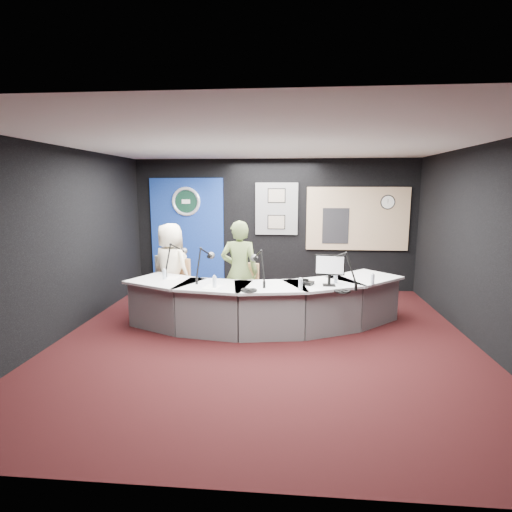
# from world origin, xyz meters

# --- Properties ---
(ground) EXTENTS (6.00, 6.00, 0.00)m
(ground) POSITION_xyz_m (0.00, 0.00, 0.00)
(ground) COLOR black
(ground) RESTS_ON ground
(ceiling) EXTENTS (6.00, 6.00, 0.02)m
(ceiling) POSITION_xyz_m (0.00, 0.00, 2.80)
(ceiling) COLOR silver
(ceiling) RESTS_ON ground
(wall_back) EXTENTS (6.00, 0.02, 2.80)m
(wall_back) POSITION_xyz_m (0.00, 3.00, 1.40)
(wall_back) COLOR black
(wall_back) RESTS_ON ground
(wall_front) EXTENTS (6.00, 0.02, 2.80)m
(wall_front) POSITION_xyz_m (0.00, -3.00, 1.40)
(wall_front) COLOR black
(wall_front) RESTS_ON ground
(wall_left) EXTENTS (0.02, 6.00, 2.80)m
(wall_left) POSITION_xyz_m (-3.00, 0.00, 1.40)
(wall_left) COLOR black
(wall_left) RESTS_ON ground
(wall_right) EXTENTS (0.02, 6.00, 2.80)m
(wall_right) POSITION_xyz_m (3.00, 0.00, 1.40)
(wall_right) COLOR black
(wall_right) RESTS_ON ground
(broadcast_desk) EXTENTS (4.50, 1.90, 0.75)m
(broadcast_desk) POSITION_xyz_m (-0.05, 0.55, 0.38)
(broadcast_desk) COLOR silver
(broadcast_desk) RESTS_ON ground
(backdrop_panel) EXTENTS (1.60, 0.05, 2.30)m
(backdrop_panel) POSITION_xyz_m (-1.90, 2.97, 1.25)
(backdrop_panel) COLOR navy
(backdrop_panel) RESTS_ON wall_back
(agency_seal) EXTENTS (0.63, 0.07, 0.63)m
(agency_seal) POSITION_xyz_m (-1.90, 2.93, 1.90)
(agency_seal) COLOR silver
(agency_seal) RESTS_ON backdrop_panel
(seal_center) EXTENTS (0.48, 0.01, 0.48)m
(seal_center) POSITION_xyz_m (-1.90, 2.94, 1.90)
(seal_center) COLOR black
(seal_center) RESTS_ON backdrop_panel
(pinboard) EXTENTS (0.90, 0.04, 1.10)m
(pinboard) POSITION_xyz_m (0.05, 2.97, 1.75)
(pinboard) COLOR slate
(pinboard) RESTS_ON wall_back
(framed_photo_upper) EXTENTS (0.34, 0.02, 0.27)m
(framed_photo_upper) POSITION_xyz_m (0.05, 2.94, 2.03)
(framed_photo_upper) COLOR #7E6E5B
(framed_photo_upper) RESTS_ON pinboard
(framed_photo_lower) EXTENTS (0.34, 0.02, 0.27)m
(framed_photo_lower) POSITION_xyz_m (0.05, 2.94, 1.47)
(framed_photo_lower) COLOR #7E6E5B
(framed_photo_lower) RESTS_ON pinboard
(booth_window_frame) EXTENTS (2.12, 0.06, 1.32)m
(booth_window_frame) POSITION_xyz_m (1.75, 2.97, 1.55)
(booth_window_frame) COLOR tan
(booth_window_frame) RESTS_ON wall_back
(booth_glow) EXTENTS (2.00, 0.02, 1.20)m
(booth_glow) POSITION_xyz_m (1.75, 2.96, 1.55)
(booth_glow) COLOR beige
(booth_glow) RESTS_ON booth_window_frame
(equipment_rack) EXTENTS (0.55, 0.02, 0.75)m
(equipment_rack) POSITION_xyz_m (1.30, 2.94, 1.40)
(equipment_rack) COLOR black
(equipment_rack) RESTS_ON booth_window_frame
(wall_clock) EXTENTS (0.28, 0.01, 0.28)m
(wall_clock) POSITION_xyz_m (2.35, 2.94, 1.90)
(wall_clock) COLOR white
(wall_clock) RESTS_ON booth_window_frame
(armchair_left) EXTENTS (0.82, 0.82, 1.05)m
(armchair_left) POSITION_xyz_m (-1.73, 1.13, 0.53)
(armchair_left) COLOR #B17E51
(armchair_left) RESTS_ON ground
(armchair_right) EXTENTS (0.72, 0.72, 0.99)m
(armchair_right) POSITION_xyz_m (-0.47, 0.75, 0.50)
(armchair_right) COLOR #B17E51
(armchair_right) RESTS_ON ground
(draped_jacket) EXTENTS (0.47, 0.35, 0.70)m
(draped_jacket) POSITION_xyz_m (-1.88, 1.34, 0.62)
(draped_jacket) COLOR gray
(draped_jacket) RESTS_ON armchair_left
(person_man) EXTENTS (0.92, 0.80, 1.59)m
(person_man) POSITION_xyz_m (-1.73, 1.13, 0.80)
(person_man) COLOR #F8E8C6
(person_man) RESTS_ON ground
(person_woman) EXTENTS (0.62, 0.41, 1.68)m
(person_woman) POSITION_xyz_m (-0.47, 0.75, 0.84)
(person_woman) COLOR #5A6E39
(person_woman) RESTS_ON ground
(computer_monitor) EXTENTS (0.46, 0.10, 0.32)m
(computer_monitor) POSITION_xyz_m (0.94, 0.31, 1.07)
(computer_monitor) COLOR black
(computer_monitor) RESTS_ON broadcast_desk
(desk_phone) EXTENTS (0.25, 0.23, 0.05)m
(desk_phone) POSITION_xyz_m (0.61, 0.36, 0.78)
(desk_phone) COLOR black
(desk_phone) RESTS_ON broadcast_desk
(headphones_near) EXTENTS (0.20, 0.20, 0.03)m
(headphones_near) POSITION_xyz_m (1.09, -0.07, 0.77)
(headphones_near) COLOR black
(headphones_near) RESTS_ON broadcast_desk
(headphones_far) EXTENTS (0.24, 0.24, 0.04)m
(headphones_far) POSITION_xyz_m (-0.22, -0.12, 0.77)
(headphones_far) COLOR black
(headphones_far) RESTS_ON broadcast_desk
(paper_stack) EXTENTS (0.22, 0.31, 0.00)m
(paper_stack) POSITION_xyz_m (-1.56, 0.58, 0.75)
(paper_stack) COLOR white
(paper_stack) RESTS_ON broadcast_desk
(notepad) EXTENTS (0.28, 0.35, 0.00)m
(notepad) POSITION_xyz_m (-0.79, 0.07, 0.75)
(notepad) COLOR white
(notepad) RESTS_ON broadcast_desk
(boom_mic_a) EXTENTS (0.27, 0.72, 0.60)m
(boom_mic_a) POSITION_xyz_m (-1.59, 0.95, 1.05)
(boom_mic_a) COLOR black
(boom_mic_a) RESTS_ON broadcast_desk
(boom_mic_b) EXTENTS (0.23, 0.73, 0.60)m
(boom_mic_b) POSITION_xyz_m (-1.00, 0.54, 1.05)
(boom_mic_b) COLOR black
(boom_mic_b) RESTS_ON broadcast_desk
(boom_mic_c) EXTENTS (0.32, 0.71, 0.60)m
(boom_mic_c) POSITION_xyz_m (-0.12, 0.38, 1.05)
(boom_mic_c) COLOR black
(boom_mic_c) RESTS_ON broadcast_desk
(boom_mic_d) EXTENTS (0.60, 0.51, 0.60)m
(boom_mic_d) POSITION_xyz_m (1.06, 0.26, 1.05)
(boom_mic_d) COLOR black
(boom_mic_d) RESTS_ON broadcast_desk
(water_bottles) EXTENTS (3.30, 0.55, 0.18)m
(water_bottles) POSITION_xyz_m (-0.02, 0.26, 0.84)
(water_bottles) COLOR silver
(water_bottles) RESTS_ON broadcast_desk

